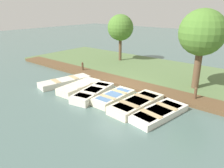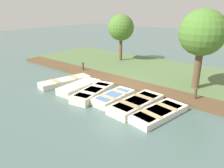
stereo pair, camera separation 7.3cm
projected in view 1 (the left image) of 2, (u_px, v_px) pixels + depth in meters
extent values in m
plane|color=#4C6660|center=(114.00, 91.00, 13.28)|extent=(80.00, 80.00, 0.00)
cube|color=#567042|center=(155.00, 72.00, 16.88)|extent=(8.00, 24.00, 0.15)
cube|color=brown|center=(128.00, 83.00, 14.26)|extent=(1.43, 22.58, 0.21)
cube|color=beige|center=(65.00, 82.00, 14.34)|extent=(3.51, 1.69, 0.36)
cube|color=#4C709E|center=(65.00, 79.00, 14.29)|extent=(2.87, 1.35, 0.03)
cube|color=tan|center=(56.00, 81.00, 13.90)|extent=(0.52, 0.97, 0.03)
cube|color=tan|center=(74.00, 77.00, 14.65)|extent=(0.52, 0.97, 0.03)
cube|color=beige|center=(79.00, 87.00, 13.34)|extent=(2.88, 1.25, 0.40)
cube|color=teal|center=(79.00, 84.00, 13.27)|extent=(2.36, 0.98, 0.03)
cube|color=beige|center=(73.00, 86.00, 12.86)|extent=(0.34, 1.01, 0.03)
cube|color=beige|center=(85.00, 81.00, 13.67)|extent=(0.34, 1.01, 0.03)
cube|color=beige|center=(93.00, 93.00, 12.43)|extent=(3.20, 1.63, 0.42)
cube|color=beige|center=(93.00, 90.00, 12.36)|extent=(2.62, 1.29, 0.03)
cube|color=beige|center=(87.00, 93.00, 11.87)|extent=(0.49, 1.03, 0.03)
cube|color=beige|center=(99.00, 86.00, 12.83)|extent=(0.49, 1.03, 0.03)
cube|color=beige|center=(113.00, 97.00, 11.88)|extent=(2.60, 1.09, 0.37)
cube|color=#4C709E|center=(113.00, 94.00, 11.82)|extent=(2.14, 0.85, 0.03)
cube|color=tan|center=(107.00, 97.00, 11.45)|extent=(0.26, 1.00, 0.03)
cube|color=tan|center=(119.00, 91.00, 12.17)|extent=(0.26, 1.00, 0.03)
cube|color=beige|center=(137.00, 104.00, 11.02)|extent=(3.28, 1.43, 0.40)
cube|color=beige|center=(137.00, 101.00, 10.95)|extent=(2.69, 1.13, 0.03)
cube|color=tan|center=(129.00, 104.00, 10.53)|extent=(0.40, 1.14, 0.03)
cube|color=tan|center=(144.00, 97.00, 11.36)|extent=(0.40, 1.14, 0.03)
cube|color=silver|center=(159.00, 113.00, 10.21)|extent=(3.24, 1.72, 0.30)
cube|color=beige|center=(159.00, 110.00, 10.16)|extent=(2.65, 1.36, 0.02)
cube|color=tan|center=(151.00, 114.00, 9.79)|extent=(0.49, 1.17, 0.03)
cube|color=tan|center=(166.00, 106.00, 10.52)|extent=(0.49, 1.17, 0.03)
cylinder|color=brown|center=(83.00, 68.00, 16.85)|extent=(0.15, 0.15, 0.74)
sphere|color=brown|center=(82.00, 63.00, 16.71)|extent=(0.13, 0.13, 0.13)
cylinder|color=brown|center=(195.00, 96.00, 11.63)|extent=(0.15, 0.15, 0.74)
sphere|color=brown|center=(196.00, 89.00, 11.49)|extent=(0.13, 0.13, 0.13)
cylinder|color=brown|center=(120.00, 49.00, 19.86)|extent=(0.27, 0.27, 2.46)
sphere|color=#4C7A2D|center=(120.00, 28.00, 19.23)|extent=(2.29, 2.29, 2.29)
cylinder|color=brown|center=(197.00, 68.00, 12.97)|extent=(0.41, 0.41, 2.75)
sphere|color=#4C7A2D|center=(202.00, 32.00, 12.27)|extent=(2.63, 2.63, 2.63)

